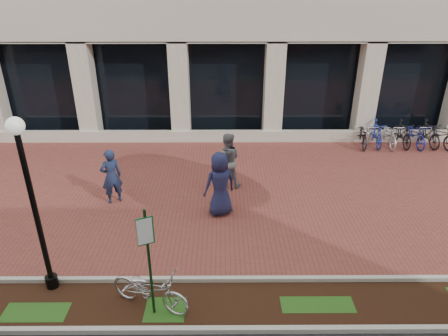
{
  "coord_description": "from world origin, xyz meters",
  "views": [
    {
      "loc": [
        -0.21,
        -11.88,
        6.49
      ],
      "look_at": [
        -0.15,
        -0.8,
        1.22
      ],
      "focal_mm": 32.0,
      "sensor_mm": 36.0,
      "label": 1
    }
  ],
  "objects_px": {
    "parking_sign": "(148,251)",
    "lamppost": "(32,199)",
    "pedestrian_mid": "(227,161)",
    "locked_bicycle": "(150,289)",
    "pedestrian_right": "(220,184)",
    "bollard": "(366,142)",
    "pedestrian_left": "(111,176)",
    "bike_rack_cluster": "(402,134)"
  },
  "relations": [
    {
      "from": "parking_sign",
      "to": "lamppost",
      "type": "height_order",
      "value": "lamppost"
    },
    {
      "from": "lamppost",
      "to": "pedestrian_mid",
      "type": "xyz_separation_m",
      "value": [
        4.12,
        4.97,
        -1.37
      ]
    },
    {
      "from": "lamppost",
      "to": "pedestrian_mid",
      "type": "relative_size",
      "value": 2.13
    },
    {
      "from": "parking_sign",
      "to": "locked_bicycle",
      "type": "distance_m",
      "value": 1.16
    },
    {
      "from": "lamppost",
      "to": "locked_bicycle",
      "type": "distance_m",
      "value": 3.1
    },
    {
      "from": "lamppost",
      "to": "pedestrian_right",
      "type": "bearing_deg",
      "value": 39.51
    },
    {
      "from": "locked_bicycle",
      "to": "pedestrian_mid",
      "type": "height_order",
      "value": "pedestrian_mid"
    },
    {
      "from": "locked_bicycle",
      "to": "bollard",
      "type": "xyz_separation_m",
      "value": [
        7.49,
        8.63,
        -0.05
      ]
    },
    {
      "from": "lamppost",
      "to": "pedestrian_left",
      "type": "relative_size",
      "value": 2.28
    },
    {
      "from": "pedestrian_mid",
      "to": "bike_rack_cluster",
      "type": "height_order",
      "value": "pedestrian_mid"
    },
    {
      "from": "locked_bicycle",
      "to": "bike_rack_cluster",
      "type": "bearing_deg",
      "value": -22.23
    },
    {
      "from": "parking_sign",
      "to": "locked_bicycle",
      "type": "height_order",
      "value": "parking_sign"
    },
    {
      "from": "pedestrian_left",
      "to": "bike_rack_cluster",
      "type": "height_order",
      "value": "pedestrian_left"
    },
    {
      "from": "lamppost",
      "to": "bollard",
      "type": "relative_size",
      "value": 4.81
    },
    {
      "from": "parking_sign",
      "to": "bollard",
      "type": "relative_size",
      "value": 3.0
    },
    {
      "from": "parking_sign",
      "to": "bike_rack_cluster",
      "type": "height_order",
      "value": "parking_sign"
    },
    {
      "from": "locked_bicycle",
      "to": "pedestrian_right",
      "type": "xyz_separation_m",
      "value": [
        1.48,
        3.84,
        0.51
      ]
    },
    {
      "from": "lamppost",
      "to": "locked_bicycle",
      "type": "height_order",
      "value": "lamppost"
    },
    {
      "from": "locked_bicycle",
      "to": "pedestrian_right",
      "type": "bearing_deg",
      "value": 1.33
    },
    {
      "from": "lamppost",
      "to": "pedestrian_mid",
      "type": "distance_m",
      "value": 6.6
    },
    {
      "from": "pedestrian_left",
      "to": "bike_rack_cluster",
      "type": "relative_size",
      "value": 0.43
    },
    {
      "from": "pedestrian_mid",
      "to": "bollard",
      "type": "relative_size",
      "value": 2.25
    },
    {
      "from": "pedestrian_left",
      "to": "bollard",
      "type": "relative_size",
      "value": 2.11
    },
    {
      "from": "pedestrian_right",
      "to": "pedestrian_mid",
      "type": "bearing_deg",
      "value": -122.57
    },
    {
      "from": "pedestrian_right",
      "to": "bollard",
      "type": "bearing_deg",
      "value": -166.44
    },
    {
      "from": "pedestrian_mid",
      "to": "bollard",
      "type": "bearing_deg",
      "value": -151.89
    },
    {
      "from": "locked_bicycle",
      "to": "bollard",
      "type": "relative_size",
      "value": 2.17
    },
    {
      "from": "locked_bicycle",
      "to": "pedestrian_mid",
      "type": "bearing_deg",
      "value": 5.42
    },
    {
      "from": "locked_bicycle",
      "to": "parking_sign",
      "type": "bearing_deg",
      "value": -134.34
    },
    {
      "from": "parking_sign",
      "to": "bike_rack_cluster",
      "type": "xyz_separation_m",
      "value": [
        9.12,
        9.51,
        -1.12
      ]
    },
    {
      "from": "pedestrian_left",
      "to": "pedestrian_mid",
      "type": "xyz_separation_m",
      "value": [
        3.63,
        1.05,
        0.06
      ]
    },
    {
      "from": "parking_sign",
      "to": "locked_bicycle",
      "type": "bearing_deg",
      "value": 89.64
    },
    {
      "from": "pedestrian_right",
      "to": "bike_rack_cluster",
      "type": "relative_size",
      "value": 0.47
    },
    {
      "from": "bike_rack_cluster",
      "to": "pedestrian_right",
      "type": "bearing_deg",
      "value": -143.09
    },
    {
      "from": "pedestrian_left",
      "to": "pedestrian_right",
      "type": "relative_size",
      "value": 0.91
    },
    {
      "from": "parking_sign",
      "to": "lamppost",
      "type": "xyz_separation_m",
      "value": [
        -2.49,
        0.83,
        0.71
      ]
    },
    {
      "from": "locked_bicycle",
      "to": "pedestrian_left",
      "type": "height_order",
      "value": "pedestrian_left"
    },
    {
      "from": "pedestrian_mid",
      "to": "pedestrian_right",
      "type": "height_order",
      "value": "pedestrian_right"
    },
    {
      "from": "lamppost",
      "to": "pedestrian_right",
      "type": "height_order",
      "value": "lamppost"
    },
    {
      "from": "bollard",
      "to": "lamppost",
      "type": "bearing_deg",
      "value": -141.05
    },
    {
      "from": "pedestrian_mid",
      "to": "pedestrian_right",
      "type": "distance_m",
      "value": 1.78
    },
    {
      "from": "parking_sign",
      "to": "pedestrian_mid",
      "type": "xyz_separation_m",
      "value": [
        1.63,
        5.8,
        -0.66
      ]
    }
  ]
}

